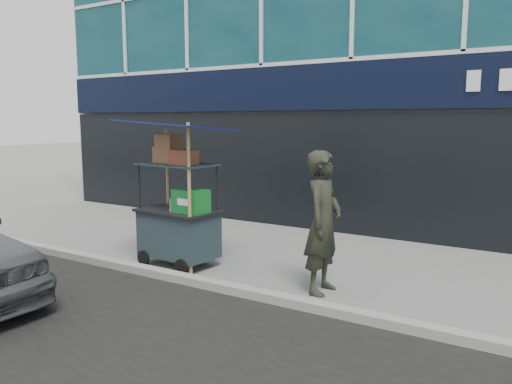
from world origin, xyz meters
The scene contains 4 objects.
ground centered at (0.00, 0.00, 0.00)m, with size 80.00×80.00×0.00m, color slate.
curb centered at (0.00, -0.20, 0.06)m, with size 80.00×0.18×0.12m, color gray.
vendor_cart centered at (-1.42, 0.45, 0.79)m, with size 1.77×1.33×2.27m.
vendor_man centered at (0.99, 0.49, 0.93)m, with size 0.68×0.45×1.87m, color #25281D.
Camera 1 is at (3.58, -5.36, 2.24)m, focal length 35.00 mm.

